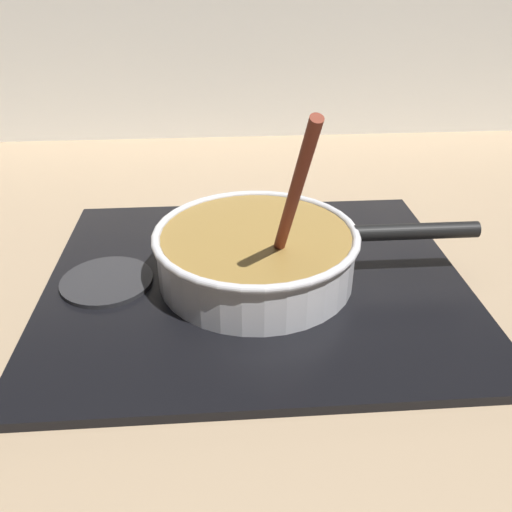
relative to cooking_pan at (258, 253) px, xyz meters
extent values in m
cube|color=#9E8466|center=(0.01, -0.11, -0.07)|extent=(2.40, 1.60, 0.04)
cube|color=silver|center=(0.01, 0.68, 0.22)|extent=(2.40, 0.02, 0.55)
cube|color=black|center=(0.00, 0.00, -0.04)|extent=(0.56, 0.48, 0.01)
torus|color=#592D0C|center=(0.00, 0.00, -0.03)|extent=(0.19, 0.19, 0.01)
cylinder|color=#262628|center=(-0.20, 0.00, -0.04)|extent=(0.12, 0.12, 0.01)
cylinder|color=silver|center=(0.00, 0.00, -0.01)|extent=(0.26, 0.26, 0.07)
cylinder|color=olive|center=(0.00, 0.00, 0.00)|extent=(0.25, 0.25, 0.06)
torus|color=silver|center=(0.00, 0.00, 0.03)|extent=(0.27, 0.27, 0.01)
cylinder|color=black|center=(0.21, 0.00, 0.02)|extent=(0.17, 0.02, 0.02)
cylinder|color=#EDD88C|center=(-0.07, -0.07, 0.02)|extent=(0.04, 0.04, 0.01)
cylinder|color=#E5CC7A|center=(0.03, -0.09, 0.02)|extent=(0.03, 0.03, 0.01)
cylinder|color=beige|center=(-0.03, -0.02, 0.02)|extent=(0.03, 0.03, 0.01)
cylinder|color=#E5CC7A|center=(-0.01, -0.06, 0.02)|extent=(0.03, 0.03, 0.01)
cylinder|color=beige|center=(-0.06, -0.01, 0.02)|extent=(0.03, 0.03, 0.01)
cylinder|color=#E5CC7A|center=(-0.02, 0.03, 0.02)|extent=(0.03, 0.03, 0.01)
cylinder|color=#E5CC7A|center=(0.01, -0.01, 0.02)|extent=(0.04, 0.04, 0.01)
cylinder|color=#EDD88C|center=(0.02, 0.06, 0.02)|extent=(0.03, 0.03, 0.01)
cylinder|color=maroon|center=(0.03, -0.08, 0.11)|extent=(0.04, 0.13, 0.21)
cube|color=brown|center=(0.02, -0.03, 0.01)|extent=(0.04, 0.05, 0.01)
camera|label=1|loc=(-0.05, -0.60, 0.35)|focal=36.99mm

